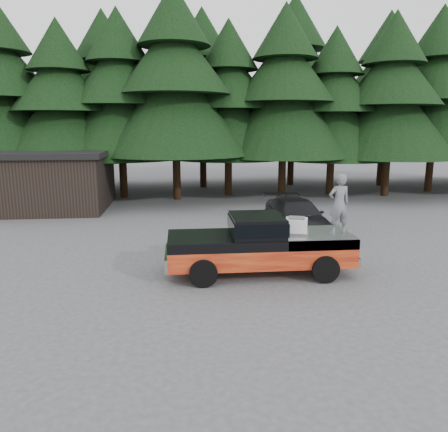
{
  "coord_description": "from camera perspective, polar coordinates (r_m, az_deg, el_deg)",
  "views": [
    {
      "loc": [
        -0.81,
        -13.58,
        4.7
      ],
      "look_at": [
        0.57,
        0.0,
        1.85
      ],
      "focal_mm": 35.0,
      "sensor_mm": 36.0,
      "label": 1
    }
  ],
  "objects": [
    {
      "name": "man_on_bed",
      "position": [
        14.12,
        14.79,
        1.54
      ],
      "size": [
        0.75,
        0.54,
        1.9
      ],
      "primitive_type": "imported",
      "rotation": [
        0.0,
        0.0,
        3.27
      ],
      "color": "slate",
      "rests_on": "pickup_truck"
    },
    {
      "name": "utility_building",
      "position": [
        27.03,
        -23.48,
        4.38
      ],
      "size": [
        8.4,
        6.4,
        3.3
      ],
      "color": "black",
      "rests_on": "ground"
    },
    {
      "name": "air_compressor",
      "position": [
        13.98,
        9.43,
        -1.34
      ],
      "size": [
        0.81,
        0.73,
        0.46
      ],
      "primitive_type": "cube",
      "rotation": [
        0.0,
        0.0,
        -0.3
      ],
      "color": "silver",
      "rests_on": "pickup_truck"
    },
    {
      "name": "treeline",
      "position": [
        30.95,
        -3.67,
        17.38
      ],
      "size": [
        60.15,
        16.05,
        17.5
      ],
      "color": "black",
      "rests_on": "ground"
    },
    {
      "name": "ground",
      "position": [
        14.4,
        -2.29,
        -7.28
      ],
      "size": [
        120.0,
        120.0,
        0.0
      ],
      "primitive_type": "plane",
      "color": "#454547",
      "rests_on": "ground"
    },
    {
      "name": "truck_cab",
      "position": [
        13.8,
        4.29,
        -1.12
      ],
      "size": [
        1.66,
        1.9,
        0.59
      ],
      "primitive_type": "cube",
      "color": "black",
      "rests_on": "pickup_truck"
    },
    {
      "name": "parked_car",
      "position": [
        19.47,
        9.44,
        -0.08
      ],
      "size": [
        2.38,
        5.27,
        1.5
      ],
      "primitive_type": "imported",
      "rotation": [
        0.0,
        0.0,
        0.06
      ],
      "color": "black",
      "rests_on": "ground"
    },
    {
      "name": "pickup_truck",
      "position": [
        14.06,
        4.63,
        -4.93
      ],
      "size": [
        6.0,
        2.04,
        1.33
      ],
      "primitive_type": null,
      "color": "#D95B22",
      "rests_on": "ground"
    }
  ]
}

